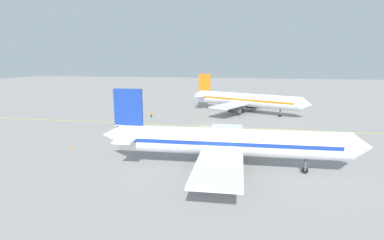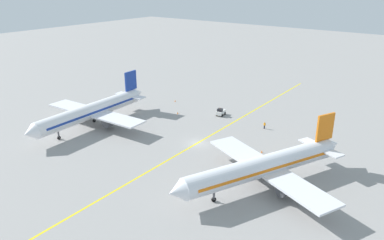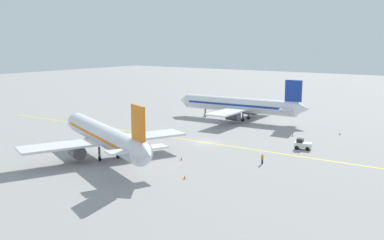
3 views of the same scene
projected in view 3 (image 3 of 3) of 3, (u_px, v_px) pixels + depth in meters
The scene contains 10 objects.
ground_plane at pixel (205, 142), 87.28m from camera, with size 400.00×400.00×0.00m, color gray.
apron_yellow_centreline at pixel (205, 142), 87.28m from camera, with size 0.40×120.00×0.01m, color yellow.
airplane_at_gate at pixel (105, 136), 75.17m from camera, with size 27.74×33.74×10.60m.
airplane_adjacent_stand at pixel (240, 105), 111.40m from camera, with size 28.23×35.52×10.60m.
baggage_tug_white at pixel (302, 144), 81.59m from camera, with size 2.17×3.21×2.11m.
ground_crew_worker at pixel (262, 159), 71.79m from camera, with size 0.56×0.30×1.68m.
traffic_cone_near_nose at pixel (340, 134), 94.16m from camera, with size 0.32×0.32×0.55m, color orange.
traffic_cone_mid_apron at pixel (181, 158), 74.26m from camera, with size 0.32×0.32×0.55m, color orange.
traffic_cone_by_wingtip at pixel (293, 135), 92.71m from camera, with size 0.32×0.32×0.55m, color orange.
traffic_cone_far_edge at pixel (185, 177), 64.13m from camera, with size 0.32×0.32×0.55m, color orange.
Camera 3 is at (-71.14, -46.95, 19.46)m, focal length 42.00 mm.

